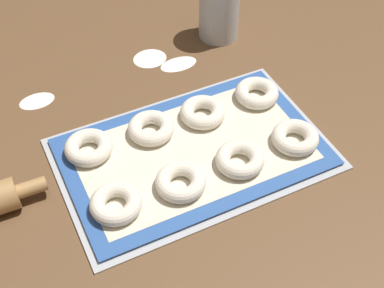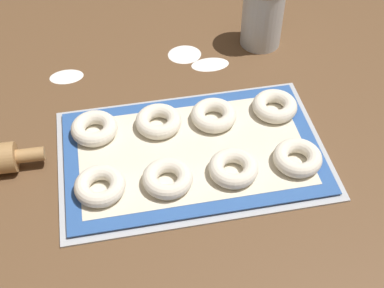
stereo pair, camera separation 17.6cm
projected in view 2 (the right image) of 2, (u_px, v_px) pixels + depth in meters
ground_plane at (201, 154)px, 1.00m from camera, size 2.80×2.80×0.00m
baking_tray at (192, 152)px, 1.00m from camera, size 0.49×0.32×0.01m
baking_mat at (192, 150)px, 0.99m from camera, size 0.47×0.29×0.00m
bagel_front_far_left at (100, 186)px, 0.91m from camera, size 0.09×0.09×0.03m
bagel_front_mid_left at (168, 178)px, 0.92m from camera, size 0.09×0.09×0.03m
bagel_front_mid_right at (233, 168)px, 0.94m from camera, size 0.09×0.09×0.03m
bagel_front_far_right at (297, 158)px, 0.96m from camera, size 0.09×0.09×0.03m
bagel_back_far_left at (94, 128)px, 1.01m from camera, size 0.09×0.09×0.03m
bagel_back_mid_left at (158, 121)px, 1.02m from camera, size 0.09×0.09×0.03m
bagel_back_mid_right at (214, 115)px, 1.03m from camera, size 0.09×0.09×0.03m
bagel_back_far_right at (275, 106)px, 1.05m from camera, size 0.09×0.09×0.03m
flour_canister at (263, 13)px, 1.18m from camera, size 0.09×0.09×0.16m
flour_patch_near at (210, 64)px, 1.18m from camera, size 0.08×0.05×0.00m
flour_patch_far at (66, 76)px, 1.15m from camera, size 0.07×0.05×0.00m
flour_patch_side at (184, 54)px, 1.20m from camera, size 0.08×0.07×0.00m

